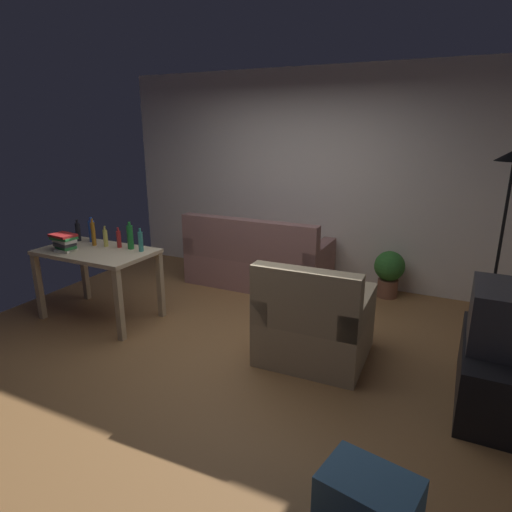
# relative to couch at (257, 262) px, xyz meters

# --- Properties ---
(ground_plane) EXTENTS (5.20, 4.40, 0.02)m
(ground_plane) POSITION_rel_couch_xyz_m (0.41, -1.59, -0.32)
(ground_plane) COLOR olive
(wall_rear) EXTENTS (5.20, 0.10, 2.70)m
(wall_rear) POSITION_rel_couch_xyz_m (0.41, 0.61, 1.04)
(wall_rear) COLOR silver
(wall_rear) RESTS_ON ground_plane
(couch) EXTENTS (1.80, 0.84, 0.92)m
(couch) POSITION_rel_couch_xyz_m (0.00, 0.00, 0.00)
(couch) COLOR #996B66
(couch) RESTS_ON ground_plane
(tv_stand) EXTENTS (0.44, 1.10, 0.48)m
(tv_stand) POSITION_rel_couch_xyz_m (2.66, -1.52, -0.07)
(tv_stand) COLOR black
(tv_stand) RESTS_ON ground_plane
(tv) EXTENTS (0.41, 0.60, 0.44)m
(tv) POSITION_rel_couch_xyz_m (2.66, -1.52, 0.39)
(tv) COLOR #2D2D33
(tv) RESTS_ON tv_stand
(torchiere_lamp) EXTENTS (0.32, 0.32, 1.81)m
(torchiere_lamp) POSITION_rel_couch_xyz_m (2.66, -0.47, 1.11)
(torchiere_lamp) COLOR black
(torchiere_lamp) RESTS_ON ground_plane
(desk) EXTENTS (1.21, 0.71, 0.76)m
(desk) POSITION_rel_couch_xyz_m (-1.07, -1.64, 0.34)
(desk) COLOR #C6B28E
(desk) RESTS_ON ground_plane
(potted_plant) EXTENTS (0.36, 0.36, 0.57)m
(potted_plant) POSITION_rel_couch_xyz_m (1.61, 0.31, 0.02)
(potted_plant) COLOR brown
(potted_plant) RESTS_ON ground_plane
(armchair) EXTENTS (0.92, 0.86, 0.92)m
(armchair) POSITION_rel_couch_xyz_m (1.26, -1.48, 0.01)
(armchair) COLOR tan
(armchair) RESTS_ON ground_plane
(storage_box) EXTENTS (0.54, 0.43, 0.30)m
(storage_box) POSITION_rel_couch_xyz_m (2.07, -2.99, -0.16)
(storage_box) COLOR #386084
(storage_box) RESTS_ON ground_plane
(bottle_dark) EXTENTS (0.05, 0.05, 0.24)m
(bottle_dark) POSITION_rel_couch_xyz_m (-1.53, -1.45, 0.56)
(bottle_dark) COLOR black
(bottle_dark) RESTS_ON desk
(bottle_blue) EXTENTS (0.07, 0.07, 0.28)m
(bottle_blue) POSITION_rel_couch_xyz_m (-1.36, -1.40, 0.58)
(bottle_blue) COLOR #2347A3
(bottle_blue) RESTS_ON desk
(bottle_amber) EXTENTS (0.05, 0.05, 0.29)m
(bottle_amber) POSITION_rel_couch_xyz_m (-1.22, -1.52, 0.58)
(bottle_amber) COLOR #9E6019
(bottle_amber) RESTS_ON desk
(bottle_squat) EXTENTS (0.05, 0.05, 0.22)m
(bottle_squat) POSITION_rel_couch_xyz_m (-1.08, -1.49, 0.55)
(bottle_squat) COLOR #BCB24C
(bottle_squat) RESTS_ON desk
(bottle_red) EXTENTS (0.05, 0.05, 0.22)m
(bottle_red) POSITION_rel_couch_xyz_m (-0.92, -1.46, 0.55)
(bottle_red) COLOR #AD2323
(bottle_red) RESTS_ON desk
(bottle_green) EXTENTS (0.06, 0.06, 0.29)m
(bottle_green) POSITION_rel_couch_xyz_m (-0.78, -1.45, 0.58)
(bottle_green) COLOR #1E722D
(bottle_green) RESTS_ON desk
(bottle_tall) EXTENTS (0.05, 0.05, 0.24)m
(bottle_tall) POSITION_rel_couch_xyz_m (-0.61, -1.48, 0.56)
(bottle_tall) COLOR teal
(bottle_tall) RESTS_ON desk
(book_stack) EXTENTS (0.28, 0.21, 0.18)m
(book_stack) POSITION_rel_couch_xyz_m (-1.33, -1.81, 0.55)
(book_stack) COLOR beige
(book_stack) RESTS_ON desk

